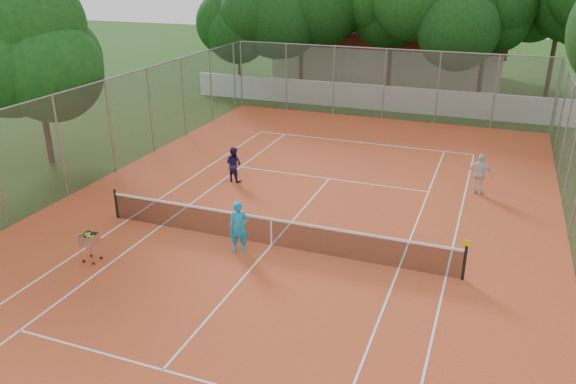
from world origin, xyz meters
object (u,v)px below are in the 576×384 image
(clubhouse, at_px, (391,50))
(player_far_right, at_px, (480,174))
(player_far_left, at_px, (234,164))
(player_near, at_px, (239,227))
(tennis_net, at_px, (271,232))
(ball_hopper, at_px, (91,247))

(clubhouse, relative_size, player_far_right, 10.11)
(clubhouse, distance_m, player_far_left, 24.33)
(player_near, relative_size, player_far_right, 1.04)
(tennis_net, bearing_deg, player_near, -137.12)
(player_near, bearing_deg, player_far_left, 95.93)
(player_near, height_order, ball_hopper, player_near)
(player_far_left, xyz_separation_m, player_far_right, (9.57, 2.18, 0.08))
(player_far_left, bearing_deg, player_far_right, -154.51)
(player_far_left, relative_size, ball_hopper, 1.49)
(player_far_right, bearing_deg, player_far_left, 28.22)
(tennis_net, relative_size, player_near, 7.07)
(clubhouse, height_order, player_near, clubhouse)
(tennis_net, height_order, ball_hopper, ball_hopper)
(clubhouse, distance_m, player_near, 29.78)
(ball_hopper, bearing_deg, player_near, 49.13)
(player_far_right, bearing_deg, ball_hopper, 58.12)
(clubhouse, height_order, player_far_left, clubhouse)
(player_far_left, height_order, ball_hopper, player_far_left)
(player_far_left, bearing_deg, tennis_net, 139.96)
(player_near, relative_size, ball_hopper, 1.70)
(player_far_right, bearing_deg, clubhouse, -54.85)
(ball_hopper, bearing_deg, tennis_net, 51.83)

